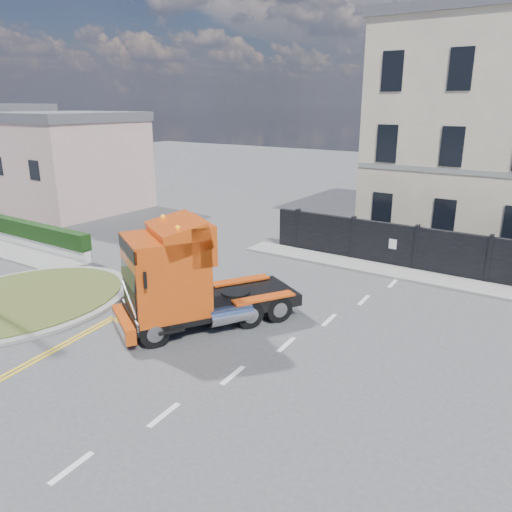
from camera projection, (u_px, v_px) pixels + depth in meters
The scene contains 10 objects.
ground at pixel (220, 318), 17.42m from camera, with size 120.00×120.00×0.00m, color #424244.
traffic_island at pixel (24, 300), 18.77m from camera, with size 6.80×6.80×0.17m.
hedge_wall at pixel (36, 235), 25.35m from camera, with size 8.00×0.55×1.35m.
pavement_side at pixel (18, 254), 24.69m from camera, with size 8.50×1.80×0.10m, color gray.
seaside_bldg_pink at pixel (71, 166), 34.37m from camera, with size 8.00×8.00×6.00m, color #C6A79A.
seaside_bldg_cream at pixel (31, 163), 40.39m from camera, with size 9.00×8.00×5.00m, color beige.
hoarding_fence at pixel (477, 259), 20.73m from camera, with size 18.80×0.25×2.00m.
georgian_building at pixel (508, 132), 25.55m from camera, with size 12.30×10.30×12.80m.
pavement_far at pixel (455, 283), 20.59m from camera, with size 20.00×1.60×0.12m, color gray.
truck at pixel (183, 281), 16.30m from camera, with size 5.00×6.36×3.63m.
Camera 1 is at (10.03, -12.53, 7.22)m, focal length 35.00 mm.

